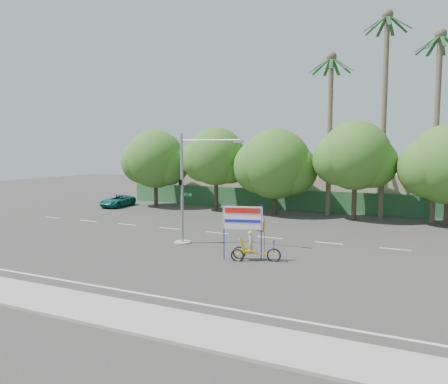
% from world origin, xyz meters
% --- Properties ---
extents(ground, '(120.00, 120.00, 0.00)m').
position_xyz_m(ground, '(0.00, 0.00, 0.00)').
color(ground, '#33302D').
rests_on(ground, ground).
extents(sidewalk_near, '(50.00, 2.40, 0.12)m').
position_xyz_m(sidewalk_near, '(0.00, -7.50, 0.06)').
color(sidewalk_near, gray).
rests_on(sidewalk_near, ground).
extents(fence, '(38.00, 0.08, 2.00)m').
position_xyz_m(fence, '(0.00, 21.50, 1.00)').
color(fence, '#336B3D').
rests_on(fence, ground).
extents(building_left, '(12.00, 8.00, 4.00)m').
position_xyz_m(building_left, '(-10.00, 26.00, 2.00)').
color(building_left, beige).
rests_on(building_left, ground).
extents(building_right, '(14.00, 8.00, 3.60)m').
position_xyz_m(building_right, '(8.00, 26.00, 1.80)').
color(building_right, beige).
rests_on(building_right, ground).
extents(tree_far_left, '(7.14, 6.00, 7.96)m').
position_xyz_m(tree_far_left, '(-14.05, 18.00, 4.76)').
color(tree_far_left, '#473828').
rests_on(tree_far_left, ground).
extents(tree_left, '(6.66, 5.60, 8.07)m').
position_xyz_m(tree_left, '(-7.05, 18.00, 5.06)').
color(tree_left, '#473828').
rests_on(tree_left, ground).
extents(tree_center, '(7.62, 6.40, 7.85)m').
position_xyz_m(tree_center, '(-1.05, 18.00, 4.47)').
color(tree_center, '#473828').
rests_on(tree_center, ground).
extents(tree_right, '(6.90, 5.80, 8.36)m').
position_xyz_m(tree_right, '(5.95, 18.00, 5.24)').
color(tree_right, '#473828').
rests_on(tree_right, ground).
extents(tree_far_right, '(7.38, 6.20, 7.94)m').
position_xyz_m(tree_far_right, '(12.95, 18.00, 4.64)').
color(tree_far_right, '#473828').
rests_on(tree_far_right, ground).
extents(palm_tall, '(3.73, 3.79, 17.45)m').
position_xyz_m(palm_tall, '(8.00, 19.50, 10.46)').
color(palm_tall, '#70604C').
rests_on(palm_tall, ground).
extents(palm_mid, '(3.73, 3.79, 15.45)m').
position_xyz_m(palm_mid, '(12.00, 19.50, 9.40)').
color(palm_mid, '#70604C').
rests_on(palm_mid, ground).
extents(palm_short, '(3.73, 3.79, 14.45)m').
position_xyz_m(palm_short, '(3.50, 19.50, 8.86)').
color(palm_short, '#70604C').
rests_on(palm_short, ground).
extents(traffic_signal, '(4.72, 1.10, 7.00)m').
position_xyz_m(traffic_signal, '(-2.20, 3.98, 2.92)').
color(traffic_signal, gray).
rests_on(traffic_signal, ground).
extents(trike_billboard, '(3.09, 1.17, 3.11)m').
position_xyz_m(trike_billboard, '(2.93, 1.79, 1.25)').
color(trike_billboard, black).
rests_on(trike_billboard, ground).
extents(pickup_truck, '(2.41, 4.56, 1.22)m').
position_xyz_m(pickup_truck, '(-17.54, 16.19, 0.61)').
color(pickup_truck, '#0D5F5A').
rests_on(pickup_truck, ground).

